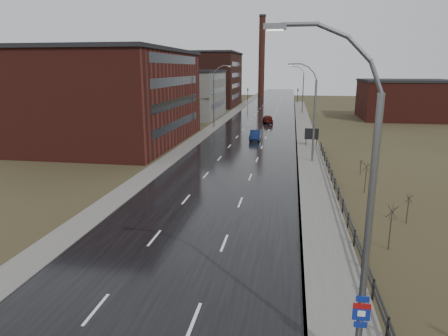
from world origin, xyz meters
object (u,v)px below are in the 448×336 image
(billboard, at_px, (312,135))
(car_near, at_px, (255,135))
(streetlight_main, at_px, (359,215))
(car_far, at_px, (268,119))

(billboard, distance_m, car_near, 9.22)
(billboard, xyz_separation_m, car_near, (-8.25, 4.00, -0.99))
(streetlight_main, xyz_separation_m, car_far, (-6.93, 68.14, -5.25))
(billboard, xyz_separation_m, car_far, (-7.55, 24.31, -0.93))
(streetlight_main, distance_m, car_far, 68.69)
(car_near, relative_size, car_far, 0.95)
(car_far, bearing_deg, billboard, 99.33)
(streetlight_main, bearing_deg, car_near, 99.05)
(streetlight_main, height_order, car_near, streetlight_main)
(billboard, height_order, car_far, billboard)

